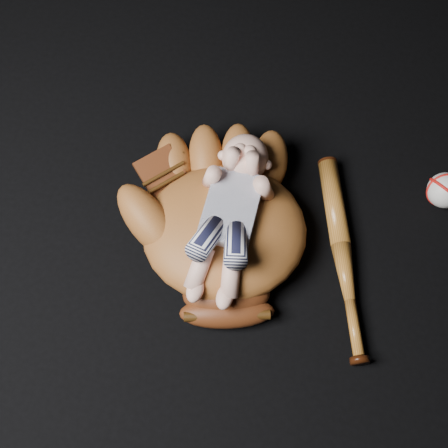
% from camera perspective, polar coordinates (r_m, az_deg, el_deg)
% --- Properties ---
extents(baseball_glove, '(0.53, 0.58, 0.16)m').
position_cam_1_polar(baseball_glove, '(1.33, 0.04, -0.32)').
color(baseball_glove, brown).
rests_on(baseball_glove, ground).
extents(newborn_baby, '(0.20, 0.39, 0.15)m').
position_cam_1_polar(newborn_baby, '(1.28, 0.34, 0.39)').
color(newborn_baby, '#E2A791').
rests_on(newborn_baby, baseball_glove).
extents(baseball_bat, '(0.15, 0.48, 0.04)m').
position_cam_1_polar(baseball_bat, '(1.39, 10.80, -2.94)').
color(baseball_bat, '#98591D').
rests_on(baseball_bat, ground).
extents(baseball, '(0.10, 0.10, 0.08)m').
position_cam_1_polar(baseball, '(1.50, 19.58, 2.92)').
color(baseball, silver).
rests_on(baseball, ground).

